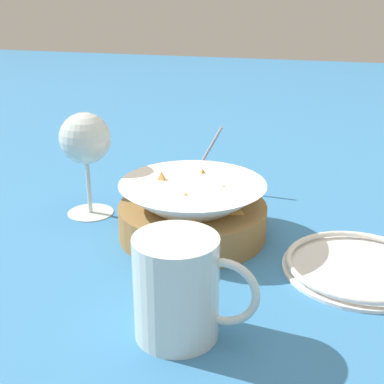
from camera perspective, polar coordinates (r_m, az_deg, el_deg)
name	(u,v)px	position (r m, az deg, el deg)	size (l,w,h in m)	color
ground_plane	(195,231)	(0.82, 0.32, -4.21)	(4.00, 4.00, 0.00)	teal
food_basket	(192,211)	(0.79, 0.02, -2.09)	(0.22, 0.22, 0.10)	olive
sauce_cup	(201,177)	(0.98, 0.97, 1.65)	(0.07, 0.06, 0.12)	#B7B7BC
wine_glass	(85,142)	(0.85, -11.31, 5.26)	(0.08, 0.08, 0.17)	silver
beer_mug	(178,291)	(0.57, -1.50, -10.53)	(0.13, 0.09, 0.11)	silver
side_plate	(358,266)	(0.74, 17.31, -7.57)	(0.20, 0.20, 0.01)	white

